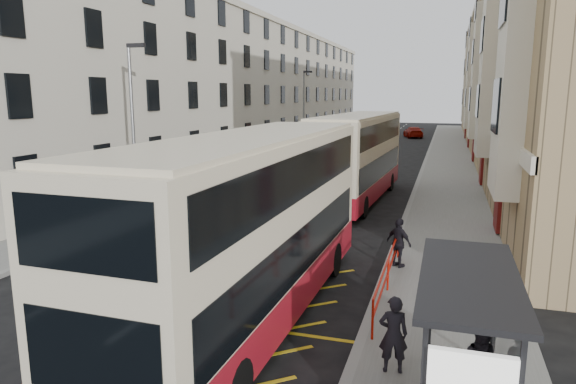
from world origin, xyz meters
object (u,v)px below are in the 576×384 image
(bus_shelter, at_px, (477,324))
(car_red, at_px, (413,132))
(pedestrian_mid, at_px, (483,369))
(street_lamp_near, at_px, (134,121))
(car_dark, at_px, (359,129))
(pedestrian_near, at_px, (393,334))
(car_silver, at_px, (352,137))
(street_lamp_far, at_px, (304,106))
(double_decker_rear, at_px, (357,158))
(double_decker_front, at_px, (251,229))
(white_van, at_px, (310,146))
(pedestrian_far, at_px, (399,243))

(bus_shelter, bearing_deg, car_red, 94.58)
(pedestrian_mid, height_order, car_red, pedestrian_mid)
(street_lamp_near, bearing_deg, car_dark, 88.85)
(pedestrian_near, bearing_deg, car_silver, -91.23)
(street_lamp_near, xyz_separation_m, pedestrian_near, (13.20, -10.81, -3.65))
(street_lamp_far, relative_size, double_decker_rear, 0.66)
(double_decker_front, distance_m, pedestrian_near, 4.50)
(street_lamp_near, relative_size, car_silver, 2.05)
(white_van, bearing_deg, bus_shelter, -85.03)
(pedestrian_near, bearing_deg, pedestrian_far, -98.05)
(pedestrian_far, bearing_deg, car_dark, -45.40)
(double_decker_rear, relative_size, pedestrian_near, 7.26)
(car_red, bearing_deg, pedestrian_mid, 80.94)
(street_lamp_near, distance_m, car_dark, 57.30)
(car_silver, bearing_deg, double_decker_rear, -85.16)
(double_decker_front, xyz_separation_m, white_van, (-8.21, 37.02, -1.73))
(street_lamp_far, height_order, white_van, street_lamp_far)
(street_lamp_near, bearing_deg, double_decker_rear, 36.84)
(street_lamp_far, relative_size, car_silver, 2.05)
(pedestrian_near, distance_m, car_dark, 69.02)
(car_silver, xyz_separation_m, car_red, (6.76, 8.98, 0.06))
(double_decker_front, bearing_deg, car_dark, 98.25)
(double_decker_rear, bearing_deg, pedestrian_far, -69.91)
(pedestrian_far, relative_size, car_silver, 0.43)
(street_lamp_far, bearing_deg, double_decker_rear, -67.80)
(white_van, distance_m, car_dark, 29.15)
(street_lamp_far, xyz_separation_m, car_silver, (2.86, 12.08, -3.97))
(pedestrian_far, bearing_deg, street_lamp_near, 16.32)
(street_lamp_far, relative_size, pedestrian_mid, 4.80)
(pedestrian_mid, xyz_separation_m, car_red, (-5.29, 62.78, -0.26))
(street_lamp_far, relative_size, car_dark, 2.04)
(pedestrian_mid, height_order, pedestrian_far, pedestrian_far)
(double_decker_front, relative_size, car_dark, 3.14)
(white_van, xyz_separation_m, car_red, (8.47, 23.06, -0.04))
(double_decker_front, xyz_separation_m, pedestrian_far, (3.34, 4.99, -1.51))
(bus_shelter, xyz_separation_m, car_silver, (-11.84, 54.48, -1.47))
(bus_shelter, distance_m, double_decker_front, 6.32)
(double_decker_front, distance_m, car_red, 60.11)
(street_lamp_far, bearing_deg, street_lamp_near, -90.00)
(pedestrian_near, bearing_deg, street_lamp_near, -51.61)
(street_lamp_far, bearing_deg, white_van, -60.07)
(car_dark, bearing_deg, street_lamp_far, -79.59)
(double_decker_rear, distance_m, car_silver, 35.70)
(street_lamp_near, bearing_deg, pedestrian_near, -39.31)
(street_lamp_far, distance_m, double_decker_front, 40.19)
(double_decker_front, relative_size, car_red, 2.46)
(street_lamp_near, bearing_deg, double_decker_front, -43.93)
(bus_shelter, xyz_separation_m, double_decker_rear, (-5.32, 19.42, 0.30))
(street_lamp_near, xyz_separation_m, car_red, (9.62, 51.07, -3.91))
(pedestrian_near, relative_size, car_silver, 0.43)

